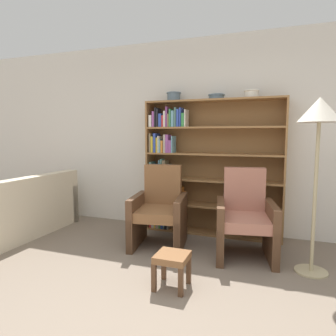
{
  "coord_description": "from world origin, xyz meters",
  "views": [
    {
      "loc": [
        0.85,
        -1.63,
        1.39
      ],
      "look_at": [
        -0.5,
        2.1,
        0.95
      ],
      "focal_mm": 32.0,
      "sensor_mm": 36.0,
      "label": 1
    }
  ],
  "objects_px": {
    "armchair_leather": "(160,211)",
    "footstool": "(172,261)",
    "bookshelf": "(198,167)",
    "bowl_cream": "(216,96)",
    "armchair_cushioned": "(245,219)",
    "bowl_copper": "(174,96)",
    "couch": "(16,214)",
    "floor_lamp": "(319,121)",
    "bowl_stoneware": "(252,93)"
  },
  "relations": [
    {
      "from": "bowl_stoneware",
      "to": "floor_lamp",
      "type": "bearing_deg",
      "value": -50.24
    },
    {
      "from": "armchair_cushioned",
      "to": "bookshelf",
      "type": "bearing_deg",
      "value": -52.49
    },
    {
      "from": "armchair_leather",
      "to": "footstool",
      "type": "bearing_deg",
      "value": 107.93
    },
    {
      "from": "armchair_leather",
      "to": "footstool",
      "type": "relative_size",
      "value": 3.15
    },
    {
      "from": "floor_lamp",
      "to": "footstool",
      "type": "height_order",
      "value": "floor_lamp"
    },
    {
      "from": "bowl_cream",
      "to": "couch",
      "type": "distance_m",
      "value": 3.19
    },
    {
      "from": "bowl_stoneware",
      "to": "couch",
      "type": "height_order",
      "value": "bowl_stoneware"
    },
    {
      "from": "bookshelf",
      "to": "bowl_stoneware",
      "type": "distance_m",
      "value": 1.21
    },
    {
      "from": "bookshelf",
      "to": "bowl_copper",
      "type": "relative_size",
      "value": 9.13
    },
    {
      "from": "couch",
      "to": "floor_lamp",
      "type": "bearing_deg",
      "value": -87.49
    },
    {
      "from": "bowl_copper",
      "to": "armchair_leather",
      "type": "distance_m",
      "value": 1.63
    },
    {
      "from": "couch",
      "to": "armchair_leather",
      "type": "distance_m",
      "value": 2.04
    },
    {
      "from": "couch",
      "to": "armchair_leather",
      "type": "relative_size",
      "value": 1.75
    },
    {
      "from": "bowl_copper",
      "to": "bowl_cream",
      "type": "relative_size",
      "value": 0.93
    },
    {
      "from": "armchair_leather",
      "to": "couch",
      "type": "bearing_deg",
      "value": 0.55
    },
    {
      "from": "bowl_stoneware",
      "to": "armchair_cushioned",
      "type": "height_order",
      "value": "bowl_stoneware"
    },
    {
      "from": "bookshelf",
      "to": "armchair_leather",
      "type": "xyz_separation_m",
      "value": [
        -0.33,
        -0.65,
        -0.51
      ]
    },
    {
      "from": "bookshelf",
      "to": "couch",
      "type": "distance_m",
      "value": 2.62
    },
    {
      "from": "bookshelf",
      "to": "armchair_leather",
      "type": "height_order",
      "value": "bookshelf"
    },
    {
      "from": "footstool",
      "to": "couch",
      "type": "bearing_deg",
      "value": 165.93
    },
    {
      "from": "bowl_copper",
      "to": "armchair_cushioned",
      "type": "xyz_separation_m",
      "value": [
        1.08,
        -0.64,
        -1.5
      ]
    },
    {
      "from": "bowl_copper",
      "to": "bowl_stoneware",
      "type": "xyz_separation_m",
      "value": [
        1.06,
        0.0,
        -0.01
      ]
    },
    {
      "from": "couch",
      "to": "armchair_cushioned",
      "type": "distance_m",
      "value": 3.08
    },
    {
      "from": "bowl_copper",
      "to": "floor_lamp",
      "type": "bearing_deg",
      "value": -25.58
    },
    {
      "from": "armchair_cushioned",
      "to": "floor_lamp",
      "type": "height_order",
      "value": "floor_lamp"
    },
    {
      "from": "bookshelf",
      "to": "couch",
      "type": "height_order",
      "value": "bookshelf"
    },
    {
      "from": "bowl_cream",
      "to": "footstool",
      "type": "height_order",
      "value": "bowl_cream"
    },
    {
      "from": "bookshelf",
      "to": "floor_lamp",
      "type": "distance_m",
      "value": 1.75
    },
    {
      "from": "couch",
      "to": "floor_lamp",
      "type": "xyz_separation_m",
      "value": [
        3.74,
        0.14,
        1.23
      ]
    },
    {
      "from": "armchair_leather",
      "to": "armchair_cushioned",
      "type": "height_order",
      "value": "same"
    },
    {
      "from": "bowl_stoneware",
      "to": "armchair_leather",
      "type": "distance_m",
      "value": 1.92
    },
    {
      "from": "footstool",
      "to": "armchair_leather",
      "type": "bearing_deg",
      "value": 117.19
    },
    {
      "from": "bookshelf",
      "to": "bowl_stoneware",
      "type": "relative_size",
      "value": 9.92
    },
    {
      "from": "couch",
      "to": "bookshelf",
      "type": "bearing_deg",
      "value": -66.46
    },
    {
      "from": "bowl_copper",
      "to": "bowl_cream",
      "type": "height_order",
      "value": "bowl_copper"
    },
    {
      "from": "bookshelf",
      "to": "armchair_cushioned",
      "type": "height_order",
      "value": "bookshelf"
    },
    {
      "from": "armchair_leather",
      "to": "floor_lamp",
      "type": "height_order",
      "value": "floor_lamp"
    },
    {
      "from": "bowl_stoneware",
      "to": "couch",
      "type": "bearing_deg",
      "value": -162.03
    },
    {
      "from": "couch",
      "to": "armchair_leather",
      "type": "height_order",
      "value": "armchair_leather"
    },
    {
      "from": "bowl_copper",
      "to": "floor_lamp",
      "type": "distance_m",
      "value": 2.0
    },
    {
      "from": "bowl_copper",
      "to": "floor_lamp",
      "type": "height_order",
      "value": "bowl_copper"
    },
    {
      "from": "footstool",
      "to": "bowl_stoneware",
      "type": "bearing_deg",
      "value": 71.77
    },
    {
      "from": "bowl_cream",
      "to": "bowl_stoneware",
      "type": "distance_m",
      "value": 0.46
    },
    {
      "from": "bowl_copper",
      "to": "footstool",
      "type": "xyz_separation_m",
      "value": [
        0.53,
        -1.61,
        -1.68
      ]
    },
    {
      "from": "bookshelf",
      "to": "bowl_cream",
      "type": "height_order",
      "value": "bowl_cream"
    },
    {
      "from": "bowl_copper",
      "to": "armchair_cushioned",
      "type": "distance_m",
      "value": 1.96
    },
    {
      "from": "bookshelf",
      "to": "armchair_leather",
      "type": "bearing_deg",
      "value": -116.92
    },
    {
      "from": "floor_lamp",
      "to": "couch",
      "type": "bearing_deg",
      "value": -177.87
    },
    {
      "from": "bookshelf",
      "to": "couch",
      "type": "bearing_deg",
      "value": -156.85
    },
    {
      "from": "bookshelf",
      "to": "bowl_cream",
      "type": "bearing_deg",
      "value": -3.22
    }
  ]
}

